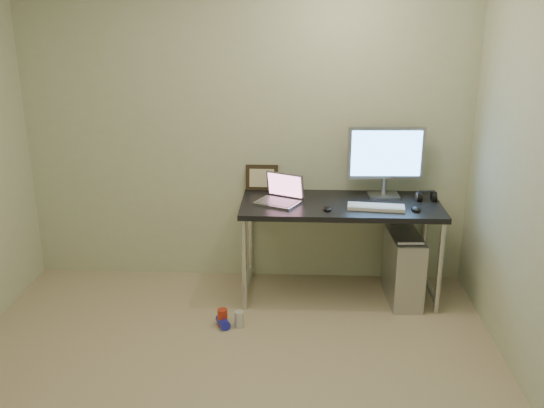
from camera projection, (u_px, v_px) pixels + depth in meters
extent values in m
plane|color=tan|center=(222.00, 404.00, 3.45)|extent=(3.50, 3.50, 0.00)
cube|color=beige|center=(246.00, 127.00, 4.71)|extent=(3.50, 0.02, 2.50)
cube|color=black|center=(341.00, 205.00, 4.54)|extent=(1.49, 0.65, 0.04)
cylinder|color=silver|center=(244.00, 265.00, 4.41)|extent=(0.04, 0.04, 0.71)
cylinder|color=silver|center=(250.00, 236.00, 4.96)|extent=(0.04, 0.04, 0.71)
cylinder|color=silver|center=(440.00, 269.00, 4.35)|extent=(0.04, 0.04, 0.71)
cylinder|color=silver|center=(424.00, 239.00, 4.90)|extent=(0.04, 0.04, 0.71)
cylinder|color=silver|center=(248.00, 282.00, 4.77)|extent=(0.04, 0.57, 0.04)
cylinder|color=silver|center=(429.00, 286.00, 4.71)|extent=(0.04, 0.57, 0.04)
cube|color=#AFAEB3|center=(403.00, 268.00, 4.59)|extent=(0.25, 0.52, 0.53)
cylinder|color=#9E9EA5|center=(411.00, 243.00, 4.30)|extent=(0.19, 0.04, 0.03)
cylinder|color=#9E9EA5|center=(401.00, 223.00, 4.70)|extent=(0.19, 0.04, 0.03)
cylinder|color=black|center=(391.00, 234.00, 4.88)|extent=(0.01, 0.16, 0.69)
cylinder|color=black|center=(403.00, 237.00, 4.87)|extent=(0.02, 0.11, 0.71)
cylinder|color=red|center=(223.00, 318.00, 4.27)|extent=(0.09, 0.09, 0.13)
cylinder|color=silver|center=(239.00, 319.00, 4.26)|extent=(0.07, 0.07, 0.12)
cylinder|color=#2024C5|center=(223.00, 322.00, 4.26)|extent=(0.12, 0.15, 0.07)
cube|color=#9E9EA5|center=(278.00, 203.00, 4.51)|extent=(0.37, 0.33, 0.02)
cube|color=slate|center=(278.00, 202.00, 4.50)|extent=(0.32, 0.28, 0.00)
cube|color=gray|center=(285.00, 185.00, 4.57)|extent=(0.29, 0.17, 0.20)
cube|color=#744252|center=(285.00, 185.00, 4.57)|extent=(0.26, 0.15, 0.17)
cube|color=#9E9EA5|center=(384.00, 195.00, 4.68)|extent=(0.24, 0.18, 0.02)
cylinder|color=#9E9EA5|center=(384.00, 186.00, 4.67)|extent=(0.04, 0.04, 0.13)
cube|color=#9E9EA5|center=(386.00, 153.00, 4.58)|extent=(0.58, 0.06, 0.40)
cube|color=#4E8EDD|center=(386.00, 154.00, 4.56)|extent=(0.53, 0.03, 0.35)
cube|color=silver|center=(376.00, 207.00, 4.40)|extent=(0.42, 0.18, 0.02)
ellipsoid|color=black|center=(416.00, 208.00, 4.36)|extent=(0.07, 0.11, 0.04)
ellipsoid|color=black|center=(327.00, 208.00, 4.37)|extent=(0.07, 0.10, 0.03)
cylinder|color=black|center=(419.00, 197.00, 4.58)|extent=(0.04, 0.09, 0.09)
cylinder|color=black|center=(434.00, 197.00, 4.57)|extent=(0.04, 0.09, 0.09)
cube|color=black|center=(427.00, 191.00, 4.56)|extent=(0.12, 0.02, 0.01)
cube|color=black|center=(262.00, 178.00, 4.81)|extent=(0.26, 0.08, 0.21)
cylinder|color=silver|center=(282.00, 186.00, 4.80)|extent=(0.01, 0.01, 0.08)
cylinder|color=silver|center=(283.00, 180.00, 4.78)|extent=(0.04, 0.03, 0.04)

